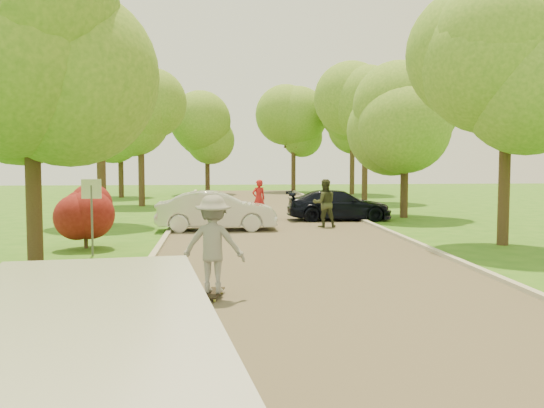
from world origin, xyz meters
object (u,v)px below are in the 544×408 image
object	(u,v)px
dark_sedan	(339,205)
skateboarder	(213,244)
person_olive	(324,203)
street_sign	(92,201)
person_striped	(259,199)
longboard	(214,293)
silver_sedan	(216,211)

from	to	relation	value
dark_sedan	skateboarder	size ratio (longest dim) A/B	2.42
person_olive	skateboarder	bearing A→B (deg)	68.04
street_sign	skateboarder	xyz separation A→B (m)	(3.45, -5.59, -0.48)
dark_sedan	person_striped	world-z (taller)	person_striped
longboard	skateboarder	xyz separation A→B (m)	(0.00, 0.00, 0.98)
dark_sedan	person_striped	bearing A→B (deg)	71.87
silver_sedan	dark_sedan	size ratio (longest dim) A/B	0.98
longboard	skateboarder	bearing A→B (deg)	-142.28
dark_sedan	person_striped	size ratio (longest dim) A/B	2.61
silver_sedan	dark_sedan	bearing A→B (deg)	-58.84
street_sign	person_olive	xyz separation A→B (m)	(7.80, 6.37, -0.60)
street_sign	silver_sedan	xyz separation A→B (m)	(3.50, 5.72, -0.81)
longboard	person_striped	world-z (taller)	person_striped
person_striped	silver_sedan	bearing A→B (deg)	47.47
silver_sedan	person_olive	bearing A→B (deg)	-81.67
street_sign	skateboarder	size ratio (longest dim) A/B	1.13
person_olive	silver_sedan	bearing A→B (deg)	6.65
longboard	person_olive	bearing A→B (deg)	-98.82
street_sign	dark_sedan	world-z (taller)	street_sign
silver_sedan	dark_sedan	distance (m)	6.36
longboard	person_olive	size ratio (longest dim) A/B	0.53
skateboarder	person_striped	bearing A→B (deg)	-85.99
street_sign	dark_sedan	size ratio (longest dim) A/B	0.47
dark_sedan	person_olive	world-z (taller)	person_olive
person_striped	person_olive	world-z (taller)	person_olive
longboard	person_striped	xyz separation A→B (m)	(1.99, 15.89, 0.78)
street_sign	skateboarder	world-z (taller)	street_sign
silver_sedan	person_olive	xyz separation A→B (m)	(4.30, 0.65, 0.21)
dark_sedan	person_olive	bearing A→B (deg)	158.77
street_sign	silver_sedan	world-z (taller)	street_sign
silver_sedan	longboard	distance (m)	11.33
street_sign	silver_sedan	bearing A→B (deg)	58.55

